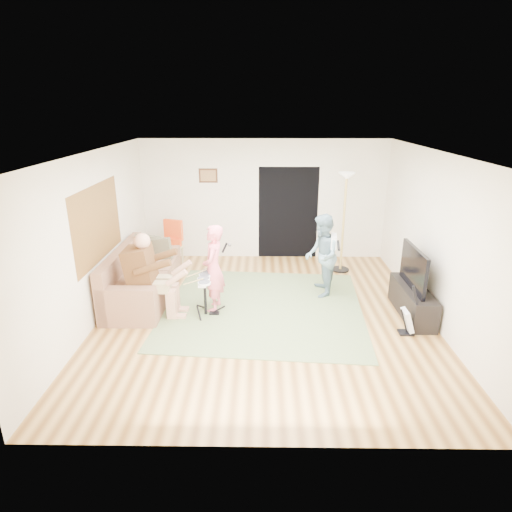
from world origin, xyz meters
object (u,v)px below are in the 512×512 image
at_px(singer, 213,269).
at_px(tv_cabinet, 412,301).
at_px(drum_kit, 205,298).
at_px(dining_chair, 170,252).
at_px(sofa, 139,283).
at_px(television, 414,268).
at_px(torchiere_lamp, 345,205).
at_px(guitar_spare, 408,320).
at_px(guitarist, 322,256).

distance_m(singer, tv_cabinet, 3.41).
height_order(drum_kit, dining_chair, dining_chair).
xyz_separation_m(sofa, television, (4.75, -0.60, 0.54)).
distance_m(drum_kit, singer, 0.51).
height_order(torchiere_lamp, dining_chair, torchiere_lamp).
xyz_separation_m(singer, television, (3.32, -0.16, 0.09)).
bearing_deg(guitar_spare, singer, 165.31).
distance_m(torchiere_lamp, television, 2.30).
distance_m(guitar_spare, torchiere_lamp, 3.03).
relative_size(singer, dining_chair, 1.44).
bearing_deg(guitar_spare, guitarist, 128.54).
height_order(sofa, torchiere_lamp, torchiere_lamp).
bearing_deg(dining_chair, drum_kit, -46.16).
bearing_deg(torchiere_lamp, singer, -142.83).
relative_size(dining_chair, television, 0.94).
bearing_deg(tv_cabinet, torchiere_lamp, 112.17).
xyz_separation_m(torchiere_lamp, television, (0.80, -2.07, -0.59)).
bearing_deg(torchiere_lamp, television, -69.02).
xyz_separation_m(singer, torchiere_lamp, (2.52, 1.91, 0.68)).
bearing_deg(guitarist, tv_cabinet, 62.90).
bearing_deg(guitarist, torchiere_lamp, 156.73).
distance_m(singer, television, 3.32).
relative_size(torchiere_lamp, dining_chair, 1.99).
height_order(guitarist, torchiere_lamp, torchiere_lamp).
height_order(drum_kit, tv_cabinet, drum_kit).
distance_m(sofa, guitar_spare, 4.69).
bearing_deg(guitar_spare, television, 70.40).
bearing_deg(guitar_spare, dining_chair, 146.75).
distance_m(singer, guitarist, 2.03).
distance_m(singer, torchiere_lamp, 3.24).
height_order(singer, television, singer).
distance_m(guitar_spare, television, 0.92).
bearing_deg(television, tv_cabinet, 0.00).
xyz_separation_m(torchiere_lamp, dining_chair, (-3.69, 0.06, -1.06)).
relative_size(guitarist, tv_cabinet, 1.10).
height_order(torchiere_lamp, television, torchiere_lamp).
relative_size(guitarist, guitar_spare, 1.89).
xyz_separation_m(sofa, tv_cabinet, (4.80, -0.60, -0.06)).
bearing_deg(dining_chair, sofa, -81.38).
height_order(sofa, drum_kit, sofa).
bearing_deg(drum_kit, guitarist, 22.97).
bearing_deg(torchiere_lamp, guitar_spare, -78.28).
distance_m(sofa, tv_cabinet, 4.84).
relative_size(torchiere_lamp, tv_cabinet, 1.50).
relative_size(torchiere_lamp, television, 1.88).
relative_size(singer, guitar_spare, 1.87).
xyz_separation_m(drum_kit, television, (3.45, 0.05, 0.53)).
relative_size(guitar_spare, torchiere_lamp, 0.39).
bearing_deg(guitarist, sofa, -83.89).
height_order(sofa, singer, singer).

